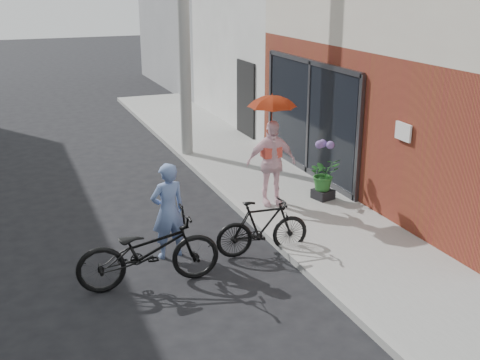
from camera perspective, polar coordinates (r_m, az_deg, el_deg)
ground at (r=9.50m, az=-0.63°, el=-8.14°), size 80.00×80.00×0.00m
sidewalk at (r=11.95m, az=5.28°, el=-2.14°), size 2.20×24.00×0.12m
curb at (r=11.49m, az=0.11°, el=-2.92°), size 0.12×24.00×0.12m
plaster_building at (r=19.80m, az=9.76°, el=16.11°), size 8.00×6.00×7.00m
utility_pole at (r=14.55m, az=-5.40°, el=15.47°), size 0.28×0.28×7.00m
officer at (r=9.57m, az=-6.84°, el=-2.92°), size 0.63×0.46×1.57m
bike_left at (r=8.82m, az=-8.66°, el=-6.64°), size 2.12×0.85×1.09m
bike_right at (r=9.72m, az=2.16°, el=-4.50°), size 1.58×0.56×0.93m
kimono_woman at (r=11.43m, az=2.96°, el=1.63°), size 1.01×0.52×1.65m
parasol at (r=11.14m, az=3.06°, el=7.56°), size 0.86×0.86×0.76m
planter at (r=12.03m, az=7.87°, el=-1.33°), size 0.43×0.43×0.19m
potted_plant at (r=11.89m, az=7.96°, el=0.58°), size 0.59×0.51×0.66m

